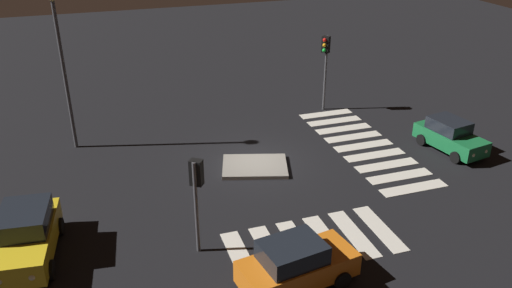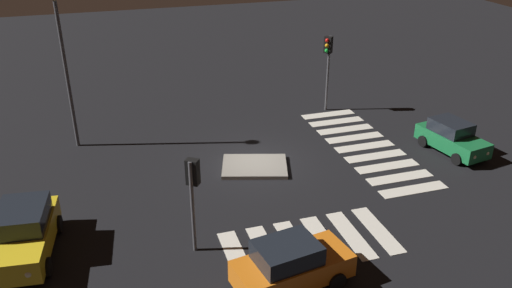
{
  "view_description": "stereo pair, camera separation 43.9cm",
  "coord_description": "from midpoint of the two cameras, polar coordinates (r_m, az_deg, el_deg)",
  "views": [
    {
      "loc": [
        -7.12,
        -21.56,
        11.91
      ],
      "look_at": [
        0.0,
        0.0,
        1.0
      ],
      "focal_mm": 36.57,
      "sensor_mm": 36.0,
      "label": 1
    },
    {
      "loc": [
        -6.7,
        -21.7,
        11.91
      ],
      "look_at": [
        0.0,
        0.0,
        1.0
      ],
      "focal_mm": 36.57,
      "sensor_mm": 36.0,
      "label": 2
    }
  ],
  "objects": [
    {
      "name": "ground_plane",
      "position": [
        25.64,
        0.49,
        -2.02
      ],
      "size": [
        80.0,
        80.0,
        0.0
      ],
      "primitive_type": "plane",
      "color": "black"
    },
    {
      "name": "traffic_island",
      "position": [
        25.08,
        0.35,
        -2.46
      ],
      "size": [
        3.61,
        3.1,
        0.18
      ],
      "color": "gray",
      "rests_on": "ground"
    },
    {
      "name": "car_green",
      "position": [
        28.24,
        21.05,
        0.68
      ],
      "size": [
        2.25,
        3.92,
        1.63
      ],
      "rotation": [
        0.0,
        0.0,
        -1.4
      ],
      "color": "#196B38",
      "rests_on": "ground"
    },
    {
      "name": "car_yellow",
      "position": [
        20.64,
        -23.46,
        -8.94
      ],
      "size": [
        2.38,
        4.45,
        1.87
      ],
      "rotation": [
        0.0,
        0.0,
        -1.68
      ],
      "color": "gold",
      "rests_on": "ground"
    },
    {
      "name": "car_orange",
      "position": [
        17.72,
        4.61,
        -13.03
      ],
      "size": [
        4.18,
        2.37,
        1.74
      ],
      "rotation": [
        0.0,
        0.0,
        0.16
      ],
      "color": "orange",
      "rests_on": "ground"
    },
    {
      "name": "traffic_light_south",
      "position": [
        18.4,
        -6.23,
        -4.22
      ],
      "size": [
        0.54,
        0.53,
        3.68
      ],
      "rotation": [
        0.0,
        0.0,
        0.96
      ],
      "color": "#47474C",
      "rests_on": "ground"
    },
    {
      "name": "traffic_light_north",
      "position": [
        31.03,
        8.28,
        9.58
      ],
      "size": [
        0.53,
        0.54,
        4.56
      ],
      "rotation": [
        0.0,
        0.0,
        -2.42
      ],
      "color": "#47474C",
      "rests_on": "ground"
    },
    {
      "name": "street_lamp",
      "position": [
        27.05,
        -20.05,
        10.28
      ],
      "size": [
        0.56,
        0.56,
        8.02
      ],
      "color": "#47474C",
      "rests_on": "ground"
    },
    {
      "name": "crosswalk_near",
      "position": [
        20.17,
        6.53,
        -10.7
      ],
      "size": [
        6.45,
        3.2,
        0.02
      ],
      "color": "silver",
      "rests_on": "ground"
    },
    {
      "name": "crosswalk_side",
      "position": [
        27.83,
        12.23,
        -0.28
      ],
      "size": [
        3.2,
        9.9,
        0.02
      ],
      "color": "silver",
      "rests_on": "ground"
    }
  ]
}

